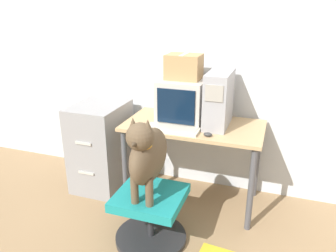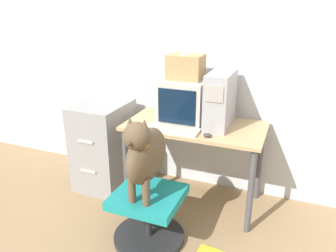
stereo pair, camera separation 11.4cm
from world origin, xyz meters
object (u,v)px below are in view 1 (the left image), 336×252
(filing_cabinet, at_px, (101,146))
(cardboard_box, at_px, (184,67))
(office_chair, at_px, (150,215))
(crt_monitor, at_px, (183,100))
(dog, at_px, (147,154))
(pc_tower, at_px, (219,99))
(keyboard, at_px, (172,129))

(filing_cabinet, relative_size, cardboard_box, 2.91)
(office_chair, bearing_deg, cardboard_box, 87.27)
(crt_monitor, height_order, filing_cabinet, crt_monitor)
(filing_cabinet, distance_m, cardboard_box, 1.16)
(dog, bearing_deg, pc_tower, 64.23)
(pc_tower, relative_size, cardboard_box, 1.58)
(dog, bearing_deg, cardboard_box, 87.38)
(pc_tower, relative_size, dog, 0.73)
(crt_monitor, height_order, pc_tower, pc_tower)
(office_chair, distance_m, dog, 0.54)
(keyboard, bearing_deg, pc_tower, 39.32)
(crt_monitor, xyz_separation_m, office_chair, (-0.03, -0.72, -0.73))
(office_chair, xyz_separation_m, filing_cabinet, (-0.78, 0.63, 0.20))
(keyboard, relative_size, filing_cabinet, 0.52)
(cardboard_box, bearing_deg, dog, -92.62)
(crt_monitor, relative_size, pc_tower, 0.94)
(office_chair, bearing_deg, pc_tower, 63.23)
(office_chair, height_order, dog, dog)
(keyboard, bearing_deg, filing_cabinet, 166.70)
(dog, distance_m, cardboard_box, 0.90)
(office_chair, xyz_separation_m, dog, (0.00, -0.03, 0.54))
(pc_tower, height_order, cardboard_box, cardboard_box)
(dog, bearing_deg, office_chair, 90.00)
(keyboard, bearing_deg, crt_monitor, 88.88)
(crt_monitor, distance_m, dog, 0.78)
(crt_monitor, distance_m, filing_cabinet, 0.97)
(office_chair, relative_size, filing_cabinet, 0.65)
(dog, bearing_deg, keyboard, 86.45)
(crt_monitor, distance_m, cardboard_box, 0.29)
(crt_monitor, xyz_separation_m, keyboard, (-0.01, -0.29, -0.17))
(pc_tower, distance_m, keyboard, 0.48)
(office_chair, relative_size, cardboard_box, 1.90)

